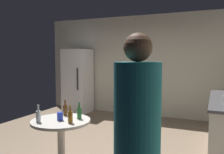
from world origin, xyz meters
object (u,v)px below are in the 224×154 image
at_px(beer_bottle_clear, 38,116).
at_px(person_in_teal_shirt, 137,134).
at_px(foreground_table, 61,127).
at_px(beer_bottle_amber, 70,117).
at_px(plastic_cup_blue, 60,116).
at_px(beer_bottle_green, 79,113).
at_px(beer_bottle_brown, 65,110).
at_px(refrigerator, 78,81).

bearing_deg(beer_bottle_clear, person_in_teal_shirt, -26.22).
distance_m(foreground_table, beer_bottle_amber, 0.29).
distance_m(plastic_cup_blue, person_in_teal_shirt, 1.72).
xyz_separation_m(beer_bottle_amber, beer_bottle_green, (-0.01, 0.23, 0.00)).
height_order(beer_bottle_amber, beer_bottle_brown, same).
bearing_deg(beer_bottle_clear, plastic_cup_blue, 43.48).
bearing_deg(foreground_table, refrigerator, 118.38).
bearing_deg(plastic_cup_blue, person_in_teal_shirt, -35.05).
bearing_deg(beer_bottle_amber, beer_bottle_brown, 133.44).
distance_m(refrigerator, beer_bottle_green, 3.60).
height_order(refrigerator, person_in_teal_shirt, refrigerator).
height_order(beer_bottle_amber, plastic_cup_blue, beer_bottle_amber).
bearing_deg(person_in_teal_shirt, beer_bottle_green, -23.92).
distance_m(beer_bottle_brown, person_in_teal_shirt, 1.93).
bearing_deg(beer_bottle_clear, beer_bottle_green, 42.78).
distance_m(beer_bottle_green, person_in_teal_shirt, 1.67).
bearing_deg(plastic_cup_blue, beer_bottle_brown, 109.55).
bearing_deg(refrigerator, person_in_teal_shirt, -53.33).
relative_size(foreground_table, beer_bottle_brown, 3.48).
distance_m(refrigerator, person_in_teal_shirt, 5.23).
relative_size(refrigerator, beer_bottle_clear, 7.83).
height_order(beer_bottle_brown, person_in_teal_shirt, person_in_teal_shirt).
bearing_deg(plastic_cup_blue, beer_bottle_green, 42.03).
xyz_separation_m(beer_bottle_brown, plastic_cup_blue, (0.09, -0.25, -0.03)).
bearing_deg(person_in_teal_shirt, foreground_table, -15.64).
relative_size(beer_bottle_amber, beer_bottle_brown, 1.00).
distance_m(beer_bottle_green, plastic_cup_blue, 0.26).
bearing_deg(plastic_cup_blue, refrigerator, 118.28).
bearing_deg(plastic_cup_blue, beer_bottle_clear, -136.52).
distance_m(beer_bottle_clear, plastic_cup_blue, 0.28).
relative_size(foreground_table, person_in_teal_shirt, 0.46).
relative_size(beer_bottle_brown, beer_bottle_green, 1.00).
bearing_deg(beer_bottle_clear, refrigerator, 114.16).
xyz_separation_m(foreground_table, beer_bottle_amber, (0.20, -0.08, 0.19)).
xyz_separation_m(beer_bottle_clear, person_in_teal_shirt, (1.59, -0.78, 0.21)).
bearing_deg(foreground_table, beer_bottle_green, 37.54).
height_order(beer_bottle_clear, person_in_teal_shirt, person_in_teal_shirt).
height_order(beer_bottle_amber, person_in_teal_shirt, person_in_teal_shirt).
bearing_deg(refrigerator, beer_bottle_green, -57.68).
height_order(beer_bottle_clear, plastic_cup_blue, beer_bottle_clear).
relative_size(beer_bottle_amber, beer_bottle_clear, 1.00).
xyz_separation_m(refrigerator, person_in_teal_shirt, (3.12, -4.19, 0.13)).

